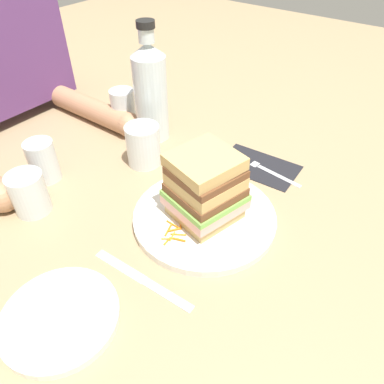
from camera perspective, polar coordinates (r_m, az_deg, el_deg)
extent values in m
plane|color=#9E8460|center=(0.70, 0.27, -4.81)|extent=(3.00, 3.00, 0.00)
cylinder|color=white|center=(0.70, 1.96, -3.92)|extent=(0.27, 0.27, 0.02)
cube|color=tan|center=(0.69, 1.99, -2.76)|extent=(0.13, 0.13, 0.02)
cube|color=#E0A393|center=(0.68, 2.03, -1.45)|extent=(0.15, 0.14, 0.02)
cube|color=#7AB74C|center=(0.67, 2.06, -0.48)|extent=(0.15, 0.14, 0.01)
cube|color=brown|center=(0.66, 2.09, 0.43)|extent=(0.14, 0.14, 0.02)
cube|color=tan|center=(0.65, 2.13, 1.79)|extent=(0.13, 0.13, 0.02)
cube|color=brown|center=(0.63, 2.17, 3.12)|extent=(0.13, 0.13, 0.01)
cube|color=tan|center=(0.63, 1.95, 4.71)|extent=(0.13, 0.13, 0.03)
cylinder|color=orange|center=(0.67, -2.68, -5.88)|extent=(0.02, 0.02, 0.00)
cylinder|color=orange|center=(0.67, -3.68, -5.88)|extent=(0.03, 0.01, 0.00)
cylinder|color=orange|center=(0.68, -2.91, -5.13)|extent=(0.00, 0.03, 0.00)
cylinder|color=orange|center=(0.65, -3.35, -7.37)|extent=(0.02, 0.03, 0.00)
cylinder|color=orange|center=(0.68, -1.80, -5.13)|extent=(0.02, 0.01, 0.00)
cylinder|color=orange|center=(0.65, -2.01, -7.44)|extent=(0.01, 0.02, 0.00)
cylinder|color=orange|center=(0.66, -2.14, -6.64)|extent=(0.02, 0.03, 0.00)
cylinder|color=orange|center=(0.66, -3.19, -6.88)|extent=(0.02, 0.01, 0.00)
cylinder|color=orange|center=(0.65, -4.05, -7.57)|extent=(0.02, 0.01, 0.00)
cylinder|color=orange|center=(0.72, 7.08, -1.92)|extent=(0.01, 0.02, 0.00)
cylinder|color=orange|center=(0.73, 7.35, -1.54)|extent=(0.02, 0.02, 0.00)
cylinder|color=orange|center=(0.73, 6.59, -1.59)|extent=(0.02, 0.01, 0.00)
cylinder|color=orange|center=(0.72, 6.03, -1.90)|extent=(0.01, 0.03, 0.00)
cylinder|color=orange|center=(0.73, 6.86, -1.04)|extent=(0.00, 0.03, 0.00)
cube|color=black|center=(0.86, 10.32, 4.04)|extent=(0.12, 0.18, 0.00)
cube|color=silver|center=(0.83, 13.41, 2.63)|extent=(0.02, 0.11, 0.00)
cube|color=silver|center=(0.86, 9.91, 4.43)|extent=(0.02, 0.02, 0.00)
cylinder|color=silver|center=(0.88, 8.75, 5.41)|extent=(0.01, 0.04, 0.00)
cylinder|color=silver|center=(0.87, 8.53, 5.26)|extent=(0.01, 0.04, 0.00)
cylinder|color=silver|center=(0.87, 8.30, 5.11)|extent=(0.01, 0.04, 0.00)
cylinder|color=silver|center=(0.86, 8.07, 4.95)|extent=(0.01, 0.04, 0.00)
cube|color=silver|center=(0.60, -3.84, -15.65)|extent=(0.02, 0.10, 0.00)
cube|color=silver|center=(0.64, -11.05, -11.23)|extent=(0.02, 0.11, 0.00)
cylinder|color=white|center=(0.84, -7.61, 7.25)|extent=(0.08, 0.08, 0.09)
cylinder|color=orange|center=(0.84, -7.57, 6.85)|extent=(0.07, 0.07, 0.08)
cylinder|color=silver|center=(0.91, -6.37, 14.21)|extent=(0.08, 0.08, 0.20)
cone|color=silver|center=(0.86, -6.97, 21.19)|extent=(0.08, 0.08, 0.03)
cylinder|color=silver|center=(0.85, -7.14, 23.08)|extent=(0.04, 0.04, 0.03)
cylinder|color=black|center=(0.85, -7.28, 24.54)|extent=(0.04, 0.04, 0.02)
cylinder|color=silver|center=(0.84, -22.22, 4.50)|extent=(0.06, 0.06, 0.09)
cylinder|color=silver|center=(0.77, -24.07, -0.19)|extent=(0.07, 0.07, 0.08)
cylinder|color=silver|center=(0.99, -10.65, 12.66)|extent=(0.06, 0.06, 0.10)
cylinder|color=white|center=(0.60, -19.86, -17.93)|extent=(0.18, 0.18, 0.01)
cylinder|color=tan|center=(1.05, -15.23, 12.30)|extent=(0.06, 0.27, 0.06)
sphere|color=tan|center=(0.80, -27.32, -0.66)|extent=(0.06, 0.06, 0.06)
sphere|color=tan|center=(0.95, -9.83, 10.29)|extent=(0.06, 0.06, 0.06)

